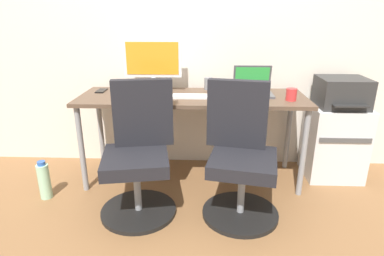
{
  "coord_description": "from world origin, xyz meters",
  "views": [
    {
      "loc": [
        0.1,
        -2.53,
        1.37
      ],
      "look_at": [
        0.0,
        -0.05,
        0.48
      ],
      "focal_mm": 30.22,
      "sensor_mm": 36.0,
      "label": 1
    }
  ],
  "objects_px": {
    "water_bottle_on_floor": "(44,181)",
    "printer": "(342,92)",
    "desktop_monitor": "(153,61)",
    "open_laptop": "(253,87)",
    "side_cabinet": "(334,142)",
    "office_chair_left": "(139,156)",
    "office_chair_right": "(240,157)",
    "coffee_mug": "(291,94)"
  },
  "relations": [
    {
      "from": "office_chair_left",
      "to": "open_laptop",
      "type": "xyz_separation_m",
      "value": [
        0.85,
        0.57,
        0.37
      ]
    },
    {
      "from": "office_chair_right",
      "to": "water_bottle_on_floor",
      "type": "distance_m",
      "value": 1.51
    },
    {
      "from": "water_bottle_on_floor",
      "to": "open_laptop",
      "type": "height_order",
      "value": "open_laptop"
    },
    {
      "from": "water_bottle_on_floor",
      "to": "desktop_monitor",
      "type": "xyz_separation_m",
      "value": [
        0.79,
        0.52,
        0.84
      ]
    },
    {
      "from": "printer",
      "to": "desktop_monitor",
      "type": "bearing_deg",
      "value": 178.25
    },
    {
      "from": "side_cabinet",
      "to": "water_bottle_on_floor",
      "type": "height_order",
      "value": "side_cabinet"
    },
    {
      "from": "office_chair_left",
      "to": "coffee_mug",
      "type": "height_order",
      "value": "office_chair_left"
    },
    {
      "from": "printer",
      "to": "side_cabinet",
      "type": "bearing_deg",
      "value": 90.0
    },
    {
      "from": "side_cabinet",
      "to": "water_bottle_on_floor",
      "type": "distance_m",
      "value": 2.41
    },
    {
      "from": "open_laptop",
      "to": "printer",
      "type": "bearing_deg",
      "value": 1.75
    },
    {
      "from": "side_cabinet",
      "to": "open_laptop",
      "type": "relative_size",
      "value": 2.04
    },
    {
      "from": "office_chair_left",
      "to": "office_chair_right",
      "type": "relative_size",
      "value": 1.0
    },
    {
      "from": "open_laptop",
      "to": "desktop_monitor",
      "type": "bearing_deg",
      "value": 175.16
    },
    {
      "from": "office_chair_right",
      "to": "coffee_mug",
      "type": "relative_size",
      "value": 10.22
    },
    {
      "from": "desktop_monitor",
      "to": "coffee_mug",
      "type": "bearing_deg",
      "value": -13.58
    },
    {
      "from": "side_cabinet",
      "to": "printer",
      "type": "xyz_separation_m",
      "value": [
        0.0,
        -0.0,
        0.44
      ]
    },
    {
      "from": "side_cabinet",
      "to": "desktop_monitor",
      "type": "bearing_deg",
      "value": 178.28
    },
    {
      "from": "water_bottle_on_floor",
      "to": "printer",
      "type": "bearing_deg",
      "value": 11.47
    },
    {
      "from": "office_chair_right",
      "to": "desktop_monitor",
      "type": "height_order",
      "value": "desktop_monitor"
    },
    {
      "from": "desktop_monitor",
      "to": "open_laptop",
      "type": "xyz_separation_m",
      "value": [
        0.83,
        -0.07,
        -0.19
      ]
    },
    {
      "from": "office_chair_left",
      "to": "open_laptop",
      "type": "distance_m",
      "value": 1.08
    },
    {
      "from": "office_chair_left",
      "to": "open_laptop",
      "type": "relative_size",
      "value": 3.03
    },
    {
      "from": "office_chair_left",
      "to": "water_bottle_on_floor",
      "type": "xyz_separation_m",
      "value": [
        -0.77,
        0.11,
        -0.28
      ]
    },
    {
      "from": "side_cabinet",
      "to": "printer",
      "type": "distance_m",
      "value": 0.44
    },
    {
      "from": "office_chair_left",
      "to": "water_bottle_on_floor",
      "type": "height_order",
      "value": "office_chair_left"
    },
    {
      "from": "office_chair_left",
      "to": "open_laptop",
      "type": "bearing_deg",
      "value": 33.72
    },
    {
      "from": "desktop_monitor",
      "to": "office_chair_left",
      "type": "bearing_deg",
      "value": -91.82
    },
    {
      "from": "printer",
      "to": "desktop_monitor",
      "type": "xyz_separation_m",
      "value": [
        -1.56,
        0.05,
        0.23
      ]
    },
    {
      "from": "office_chair_left",
      "to": "side_cabinet",
      "type": "distance_m",
      "value": 1.69
    },
    {
      "from": "office_chair_left",
      "to": "water_bottle_on_floor",
      "type": "distance_m",
      "value": 0.83
    },
    {
      "from": "printer",
      "to": "coffee_mug",
      "type": "relative_size",
      "value": 4.35
    },
    {
      "from": "side_cabinet",
      "to": "desktop_monitor",
      "type": "xyz_separation_m",
      "value": [
        -1.56,
        0.05,
        0.67
      ]
    },
    {
      "from": "office_chair_left",
      "to": "side_cabinet",
      "type": "relative_size",
      "value": 1.49
    },
    {
      "from": "office_chair_right",
      "to": "side_cabinet",
      "type": "relative_size",
      "value": 1.49
    },
    {
      "from": "printer",
      "to": "open_laptop",
      "type": "relative_size",
      "value": 1.29
    },
    {
      "from": "side_cabinet",
      "to": "water_bottle_on_floor",
      "type": "relative_size",
      "value": 2.04
    },
    {
      "from": "side_cabinet",
      "to": "water_bottle_on_floor",
      "type": "xyz_separation_m",
      "value": [
        -2.35,
        -0.48,
        -0.17
      ]
    },
    {
      "from": "coffee_mug",
      "to": "water_bottle_on_floor",
      "type": "bearing_deg",
      "value": -172.12
    },
    {
      "from": "printer",
      "to": "water_bottle_on_floor",
      "type": "bearing_deg",
      "value": -168.53
    },
    {
      "from": "water_bottle_on_floor",
      "to": "coffee_mug",
      "type": "bearing_deg",
      "value": 7.88
    },
    {
      "from": "office_chair_left",
      "to": "desktop_monitor",
      "type": "xyz_separation_m",
      "value": [
        0.02,
        0.64,
        0.56
      ]
    },
    {
      "from": "office_chair_left",
      "to": "office_chair_right",
      "type": "xyz_separation_m",
      "value": [
        0.71,
        -0.0,
        0.0
      ]
    }
  ]
}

